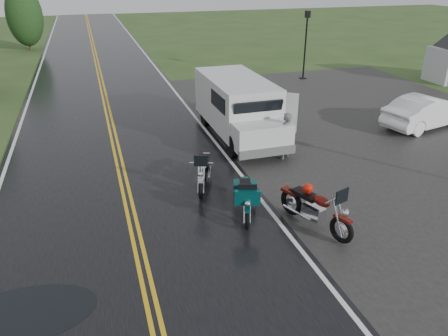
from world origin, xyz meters
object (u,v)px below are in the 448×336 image
at_px(motorcycle_red, 343,220).
at_px(person_at_van, 285,137).
at_px(sedan_white, 426,112).
at_px(motorcycle_teal, 247,209).
at_px(lamp_post_far_right, 305,46).
at_px(motorcycle_silver, 201,180).
at_px(van_white, 233,127).

distance_m(motorcycle_red, person_at_van, 5.43).
bearing_deg(sedan_white, person_at_van, 87.23).
bearing_deg(motorcycle_red, motorcycle_teal, 127.58).
bearing_deg(person_at_van, sedan_white, 152.39).
bearing_deg(lamp_post_far_right, person_at_van, -119.67).
bearing_deg(motorcycle_silver, sedan_white, 37.46).
xyz_separation_m(motorcycle_silver, person_at_van, (3.65, 2.09, 0.19)).
xyz_separation_m(motorcycle_teal, sedan_white, (10.11, 5.35, 0.06)).
bearing_deg(motorcycle_teal, sedan_white, 45.28).
xyz_separation_m(motorcycle_teal, person_at_van, (2.91, 4.04, 0.23)).
bearing_deg(lamp_post_far_right, motorcycle_silver, -127.18).
distance_m(motorcycle_teal, sedan_white, 11.44).
relative_size(motorcycle_teal, person_at_van, 1.24).
height_order(motorcycle_silver, van_white, van_white).
relative_size(van_white, sedan_white, 1.46).
bearing_deg(person_at_van, van_white, -58.44).
distance_m(motorcycle_red, lamp_post_far_right, 17.82).
xyz_separation_m(van_white, sedan_white, (8.94, 0.65, -0.51)).
xyz_separation_m(motorcycle_red, motorcycle_silver, (-2.76, 3.27, -0.05)).
xyz_separation_m(motorcycle_teal, lamp_post_far_right, (9.13, 14.97, 1.40)).
xyz_separation_m(van_white, lamp_post_far_right, (7.96, 10.28, 0.83)).
distance_m(motorcycle_red, motorcycle_teal, 2.41).
relative_size(person_at_van, sedan_white, 0.41).
height_order(motorcycle_teal, lamp_post_far_right, lamp_post_far_right).
relative_size(motorcycle_silver, person_at_van, 1.31).
bearing_deg(sedan_white, motorcycle_teal, 104.84).
distance_m(van_white, sedan_white, 8.98).
height_order(motorcycle_red, lamp_post_far_right, lamp_post_far_right).
height_order(motorcycle_teal, sedan_white, sedan_white).
distance_m(motorcycle_red, van_white, 6.08).
height_order(person_at_van, lamp_post_far_right, lamp_post_far_right).
xyz_separation_m(person_at_van, sedan_white, (7.20, 1.31, -0.17)).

